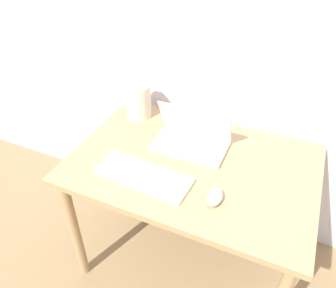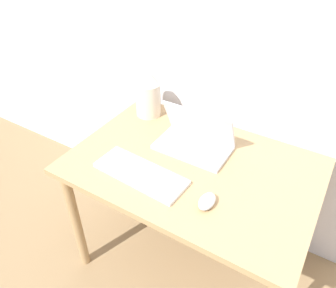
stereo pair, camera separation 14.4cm
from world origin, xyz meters
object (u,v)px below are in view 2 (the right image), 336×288
(keyboard, at_px, (141,173))
(vase, at_px, (148,93))
(laptop, at_px, (195,139))
(mouse, at_px, (207,201))

(keyboard, distance_m, vase, 0.52)
(laptop, distance_m, vase, 0.39)
(laptop, relative_size, vase, 1.31)
(keyboard, bearing_deg, mouse, -0.95)
(mouse, height_order, vase, vase)
(laptop, relative_size, keyboard, 0.81)
(laptop, distance_m, keyboard, 0.32)
(keyboard, bearing_deg, laptop, 70.42)
(laptop, xyz_separation_m, vase, (-0.36, 0.14, 0.08))
(laptop, height_order, mouse, laptop)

